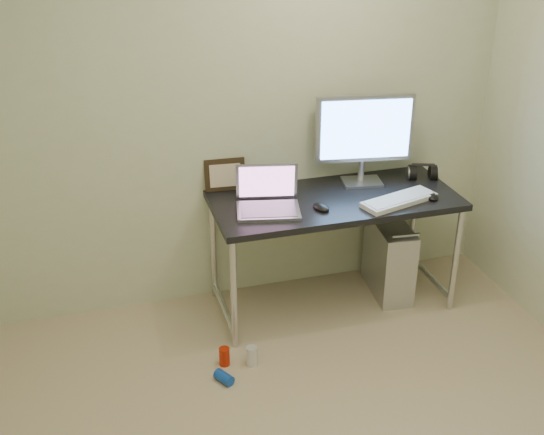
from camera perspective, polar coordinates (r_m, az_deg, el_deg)
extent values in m
cube|color=beige|center=(4.10, -3.78, 8.93)|extent=(3.50, 0.02, 2.50)
cube|color=black|center=(4.15, 5.28, 1.42)|extent=(1.50, 0.65, 0.04)
cylinder|color=silver|center=(3.91, -3.21, -6.51)|extent=(0.04, 0.04, 0.71)
cylinder|color=silver|center=(4.39, -4.94, -2.59)|extent=(0.04, 0.04, 0.71)
cylinder|color=silver|center=(4.39, 15.11, -3.49)|extent=(0.04, 0.04, 0.71)
cylinder|color=silver|center=(4.83, 11.74, -0.27)|extent=(0.04, 0.04, 0.71)
cylinder|color=silver|center=(4.29, -4.01, -7.59)|extent=(0.04, 0.57, 0.04)
cylinder|color=silver|center=(4.74, 13.00, -4.75)|extent=(0.04, 0.57, 0.04)
cube|color=#BABBC0|center=(4.55, 9.74, -3.37)|extent=(0.26, 0.50, 0.50)
cylinder|color=#ABABB2|center=(4.27, 11.13, -1.49)|extent=(0.18, 0.04, 0.02)
cylinder|color=#ABABB2|center=(4.58, 8.94, 0.72)|extent=(0.18, 0.04, 0.02)
cylinder|color=black|center=(4.66, 8.02, -0.37)|extent=(0.01, 0.16, 0.69)
cylinder|color=black|center=(4.68, 9.11, -0.56)|extent=(0.02, 0.11, 0.71)
cylinder|color=red|center=(3.94, -4.00, -11.52)|extent=(0.06, 0.06, 0.11)
cylinder|color=silver|center=(3.93, -1.70, -11.51)|extent=(0.08, 0.08, 0.12)
cylinder|color=#1344B5|center=(3.84, -4.04, -13.20)|extent=(0.11, 0.13, 0.06)
cube|color=#ABABB2|center=(3.94, -0.31, 0.56)|extent=(0.41, 0.33, 0.02)
cube|color=gray|center=(3.93, -0.31, 0.71)|extent=(0.36, 0.28, 0.00)
cube|color=gray|center=(4.02, -0.45, 3.05)|extent=(0.37, 0.13, 0.23)
cube|color=#77486D|center=(4.01, -0.41, 3.01)|extent=(0.33, 0.11, 0.20)
cube|color=#ABABB2|center=(4.36, 7.52, 2.97)|extent=(0.27, 0.21, 0.02)
cylinder|color=#ABABB2|center=(4.35, 7.46, 3.99)|extent=(0.04, 0.04, 0.13)
cube|color=#ABABB2|center=(4.25, 7.74, 7.40)|extent=(0.61, 0.13, 0.42)
cube|color=#588CDC|center=(4.22, 7.87, 7.29)|extent=(0.55, 0.09, 0.37)
cube|color=silver|center=(4.13, 10.58, 1.43)|extent=(0.51, 0.29, 0.03)
ellipsoid|color=black|center=(4.23, 13.22, 1.86)|extent=(0.11, 0.14, 0.04)
ellipsoid|color=black|center=(3.98, 4.14, 0.97)|extent=(0.11, 0.14, 0.04)
cylinder|color=black|center=(4.47, 11.72, 3.55)|extent=(0.08, 0.12, 0.11)
cylinder|color=black|center=(4.53, 13.22, 3.71)|extent=(0.08, 0.12, 0.11)
cube|color=black|center=(4.48, 12.55, 4.34)|extent=(0.14, 0.06, 0.01)
cube|color=black|center=(4.21, -3.97, 3.59)|extent=(0.26, 0.09, 0.20)
cylinder|color=silver|center=(4.22, -0.40, 2.98)|extent=(0.01, 0.01, 0.10)
cylinder|color=silver|center=(4.20, -0.41, 3.73)|extent=(0.05, 0.04, 0.04)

